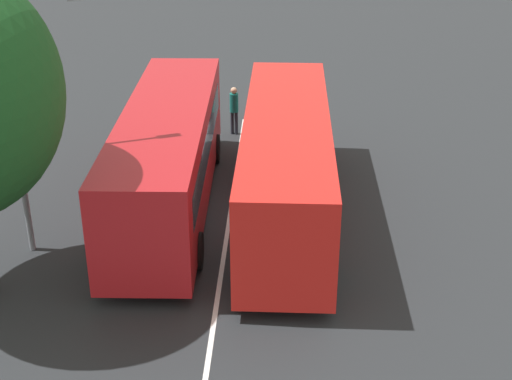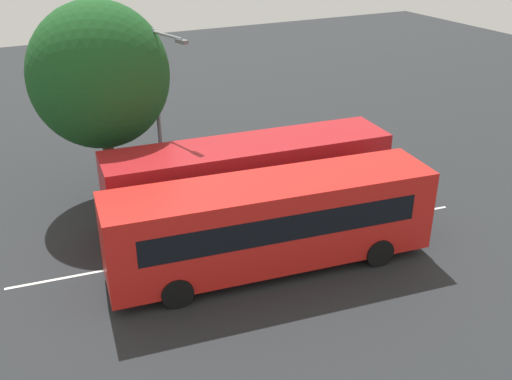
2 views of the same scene
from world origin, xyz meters
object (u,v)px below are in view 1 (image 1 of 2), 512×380
(bus_center_left, at_px, (168,154))
(street_lamp, at_px, (21,110))
(pedestrian, at_px, (234,107))
(bus_far_left, at_px, (286,162))

(bus_center_left, xyz_separation_m, street_lamp, (-2.21, 3.41, 2.21))
(bus_center_left, distance_m, pedestrian, 6.30)
(bus_far_left, relative_size, street_lamp, 1.61)
(bus_far_left, relative_size, bus_center_left, 1.00)
(street_lamp, bearing_deg, bus_center_left, 17.59)
(pedestrian, distance_m, street_lamp, 10.24)
(bus_far_left, distance_m, pedestrian, 6.82)
(bus_center_left, distance_m, street_lamp, 4.63)
(bus_center_left, relative_size, street_lamp, 1.61)
(bus_far_left, distance_m, bus_center_left, 3.47)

